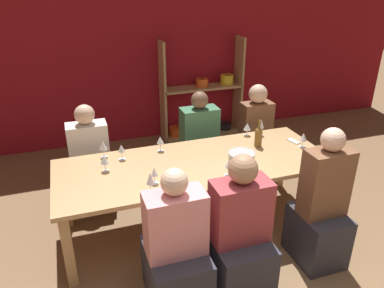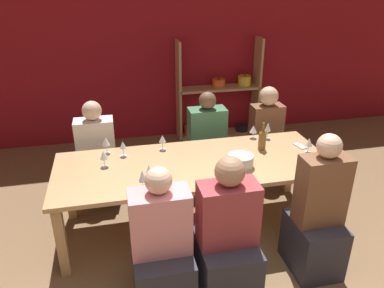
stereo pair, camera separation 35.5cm
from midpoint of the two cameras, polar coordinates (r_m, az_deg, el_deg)
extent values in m
cube|color=maroon|center=(5.59, -9.55, 13.98)|extent=(8.80, 0.06, 2.70)
cube|color=tan|center=(5.58, -6.29, 7.77)|extent=(0.04, 0.30, 1.49)
cube|color=tan|center=(5.96, 5.39, 8.90)|extent=(0.04, 0.30, 1.49)
cube|color=tan|center=(5.99, -0.26, 1.69)|extent=(1.22, 0.30, 0.04)
cylinder|color=#E0561E|center=(5.85, -4.05, 1.94)|extent=(0.25, 0.25, 0.13)
sphere|color=black|center=(5.82, -4.08, 2.66)|extent=(0.02, 0.02, 0.02)
cylinder|color=red|center=(5.96, -0.26, 2.35)|extent=(0.18, 0.18, 0.11)
sphere|color=black|center=(5.93, -0.26, 2.96)|extent=(0.02, 0.02, 0.02)
cylinder|color=black|center=(6.09, 3.38, 2.75)|extent=(0.19, 0.19, 0.10)
sphere|color=black|center=(6.07, 3.40, 3.28)|extent=(0.02, 0.02, 0.02)
cube|color=tan|center=(5.74, -0.27, 8.57)|extent=(1.22, 0.30, 0.04)
cylinder|color=#E0561E|center=(5.71, -0.27, 9.34)|extent=(0.19, 0.19, 0.12)
sphere|color=black|center=(5.70, -0.27, 10.05)|extent=(0.02, 0.02, 0.02)
cylinder|color=gold|center=(5.85, 3.57, 9.78)|extent=(0.20, 0.20, 0.15)
sphere|color=black|center=(5.83, 3.60, 10.61)|extent=(0.02, 0.02, 0.02)
cube|color=tan|center=(3.54, -2.35, -3.21)|extent=(2.60, 1.00, 0.04)
cube|color=tan|center=(3.30, -21.40, -15.09)|extent=(0.08, 0.08, 0.68)
cube|color=tan|center=(3.89, 17.26, -7.80)|extent=(0.08, 0.08, 0.68)
cube|color=tan|center=(3.99, -21.25, -7.57)|extent=(0.08, 0.08, 0.68)
cube|color=tan|center=(4.49, 11.20, -2.49)|extent=(0.08, 0.08, 0.68)
cylinder|color=#B7BABC|center=(3.50, 4.67, -2.24)|extent=(0.24, 0.24, 0.11)
torus|color=#B7BABC|center=(3.47, 4.70, -1.44)|extent=(0.25, 0.25, 0.01)
cylinder|color=brown|center=(3.86, 7.50, 0.86)|extent=(0.08, 0.08, 0.18)
cone|color=brown|center=(3.81, 7.59, 2.35)|extent=(0.08, 0.08, 0.03)
cylinder|color=brown|center=(3.79, 7.63, 3.08)|extent=(0.03, 0.03, 0.07)
cylinder|color=white|center=(4.16, 7.99, 1.31)|extent=(0.06, 0.06, 0.00)
cylinder|color=white|center=(4.14, 8.03, 1.86)|extent=(0.01, 0.01, 0.08)
cone|color=white|center=(4.11, 8.10, 3.03)|extent=(0.06, 0.06, 0.10)
cylinder|color=beige|center=(4.12, 8.08, 2.70)|extent=(0.03, 0.03, 0.04)
cylinder|color=white|center=(3.52, -15.88, -4.01)|extent=(0.06, 0.06, 0.00)
cylinder|color=white|center=(3.50, -15.95, -3.44)|extent=(0.01, 0.01, 0.08)
cone|color=white|center=(3.47, -16.10, -2.29)|extent=(0.08, 0.08, 0.08)
cylinder|color=maroon|center=(3.47, -16.06, -2.60)|extent=(0.04, 0.04, 0.03)
cylinder|color=white|center=(3.32, 2.50, -4.83)|extent=(0.07, 0.07, 0.00)
cylinder|color=white|center=(3.30, 2.51, -4.22)|extent=(0.01, 0.01, 0.08)
cone|color=white|center=(3.26, 2.54, -3.04)|extent=(0.08, 0.08, 0.08)
cylinder|color=beige|center=(3.27, 2.53, -3.33)|extent=(0.04, 0.04, 0.03)
cylinder|color=white|center=(3.10, -9.56, -7.46)|extent=(0.07, 0.07, 0.00)
cylinder|color=white|center=(3.08, -9.62, -6.75)|extent=(0.01, 0.01, 0.09)
cone|color=white|center=(3.03, -9.75, -5.25)|extent=(0.07, 0.07, 0.10)
cylinder|color=maroon|center=(3.05, -9.71, -5.67)|extent=(0.04, 0.04, 0.04)
cylinder|color=white|center=(3.79, -7.49, -1.07)|extent=(0.06, 0.06, 0.00)
cylinder|color=white|center=(3.77, -7.52, -0.50)|extent=(0.01, 0.01, 0.08)
cone|color=white|center=(3.74, -7.59, 0.56)|extent=(0.07, 0.07, 0.07)
cylinder|color=beige|center=(3.75, -7.57, 0.31)|extent=(0.04, 0.04, 0.03)
cylinder|color=white|center=(3.69, -13.30, -2.31)|extent=(0.07, 0.07, 0.00)
cylinder|color=white|center=(3.67, -13.37, -1.73)|extent=(0.01, 0.01, 0.08)
cone|color=white|center=(3.64, -13.48, -0.67)|extent=(0.06, 0.06, 0.07)
cylinder|color=beige|center=(3.65, -13.46, -0.91)|extent=(0.03, 0.03, 0.03)
cylinder|color=white|center=(4.13, 5.91, 1.28)|extent=(0.06, 0.06, 0.00)
cylinder|color=white|center=(4.12, 5.93, 1.71)|extent=(0.01, 0.01, 0.06)
cone|color=white|center=(4.09, 5.97, 2.62)|extent=(0.08, 0.08, 0.08)
cylinder|color=beige|center=(4.10, 5.96, 2.36)|extent=(0.04, 0.04, 0.03)
cylinder|color=white|center=(3.77, -15.87, -1.97)|extent=(0.06, 0.06, 0.00)
cylinder|color=white|center=(3.76, -15.94, -1.38)|extent=(0.01, 0.01, 0.08)
cone|color=white|center=(3.72, -16.10, -0.21)|extent=(0.07, 0.07, 0.09)
cylinder|color=maroon|center=(3.73, -16.05, -0.52)|extent=(0.04, 0.04, 0.04)
cylinder|color=white|center=(3.24, -8.84, -5.97)|extent=(0.07, 0.07, 0.00)
cylinder|color=white|center=(3.22, -8.88, -5.39)|extent=(0.01, 0.01, 0.07)
cone|color=white|center=(3.18, -8.97, -4.21)|extent=(0.06, 0.06, 0.08)
cylinder|color=white|center=(3.96, 14.00, -0.46)|extent=(0.07, 0.07, 0.00)
cylinder|color=white|center=(3.94, 14.06, 0.01)|extent=(0.01, 0.01, 0.07)
cone|color=white|center=(3.91, 14.17, 1.01)|extent=(0.07, 0.07, 0.08)
cube|color=silver|center=(4.06, 12.82, 0.38)|extent=(0.10, 0.16, 0.01)
cube|color=#2D2D38|center=(3.08, -5.89, -19.21)|extent=(0.44, 0.55, 0.46)
cube|color=pink|center=(2.78, -6.32, -12.07)|extent=(0.44, 0.24, 0.50)
sphere|color=beige|center=(2.58, -6.68, -5.87)|extent=(0.20, 0.20, 0.20)
cube|color=#2D2D38|center=(4.57, -1.14, -3.44)|extent=(0.43, 0.54, 0.41)
cube|color=#3D7551|center=(4.36, -1.19, 2.06)|extent=(0.43, 0.24, 0.54)
sphere|color=brown|center=(4.24, -1.24, 6.67)|extent=(0.20, 0.20, 0.20)
cube|color=#2D2D38|center=(3.52, 15.68, -13.36)|extent=(0.38, 0.48, 0.48)
cube|color=brown|center=(3.23, 16.76, -5.80)|extent=(0.38, 0.21, 0.59)
sphere|color=beige|center=(3.06, 17.65, 0.57)|extent=(0.19, 0.19, 0.19)
cube|color=#2D2D38|center=(4.37, -17.08, -6.02)|extent=(0.41, 0.52, 0.42)
cube|color=silver|center=(4.15, -17.87, -0.45)|extent=(0.41, 0.23, 0.52)
sphere|color=beige|center=(4.02, -18.54, 4.23)|extent=(0.21, 0.21, 0.21)
cube|color=#2D2D38|center=(3.17, 3.58, -17.44)|extent=(0.45, 0.56, 0.47)
cube|color=#99383D|center=(2.87, 3.83, -10.27)|extent=(0.45, 0.25, 0.50)
sphere|color=#9E7556|center=(2.68, 4.05, -3.93)|extent=(0.22, 0.22, 0.22)
cube|color=#2D2D38|center=(4.81, 7.24, -2.13)|extent=(0.38, 0.47, 0.41)
cube|color=brown|center=(4.62, 7.55, 3.07)|extent=(0.38, 0.21, 0.53)
sphere|color=beige|center=(4.49, 7.82, 7.55)|extent=(0.22, 0.22, 0.22)
camera|label=1|loc=(0.18, -92.86, -1.32)|focal=35.00mm
camera|label=2|loc=(0.18, 87.14, 1.32)|focal=35.00mm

